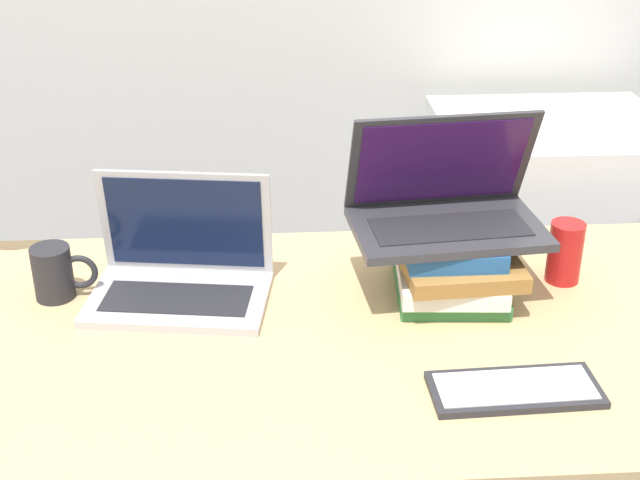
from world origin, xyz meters
The scene contains 8 objects.
desk centered at (0.00, 0.39, 0.67)m, with size 1.71×0.79×0.74m.
laptop_left centered at (-0.26, 0.54, 0.79)m, with size 0.36×0.26×0.23m.
book_stack centered at (0.25, 0.53, 0.80)m, with size 0.23×0.29×0.12m.
laptop_on_books centered at (0.23, 0.55, 0.91)m, with size 0.37×0.25×0.22m.
wireless_keyboard centered at (0.29, 0.19, 0.75)m, with size 0.27×0.12×0.01m.
mug centered at (-0.49, 0.55, 0.79)m, with size 0.12×0.07×0.10m.
soda_can centered at (0.47, 0.55, 0.80)m, with size 0.07×0.07×0.12m.
mini_fridge centered at (0.64, 1.19, 0.42)m, with size 0.58×0.50×0.84m.
Camera 1 is at (-0.09, -0.94, 1.60)m, focal length 50.00 mm.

